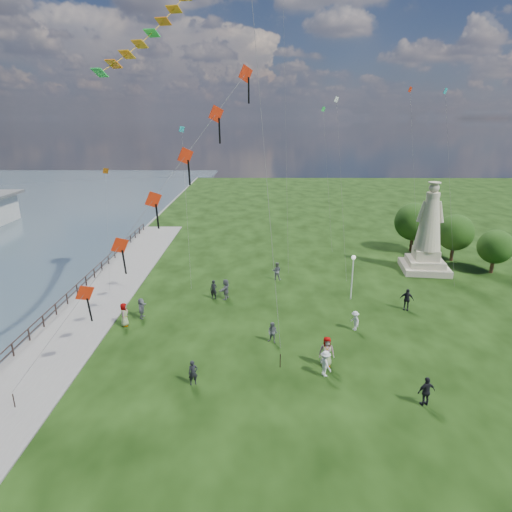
{
  "coord_description": "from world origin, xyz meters",
  "views": [
    {
      "loc": [
        -0.83,
        -19.68,
        14.42
      ],
      "look_at": [
        -1.0,
        8.0,
        5.5
      ],
      "focal_mm": 30.0,
      "sensor_mm": 36.0,
      "label": 1
    }
  ],
  "objects_px": {
    "person_2": "(325,364)",
    "person_8": "(355,321)",
    "person_5": "(141,308)",
    "person_6": "(214,289)",
    "statue": "(428,238)",
    "person_0": "(193,373)",
    "person_7": "(277,271)",
    "person_4": "(326,352)",
    "person_9": "(407,299)",
    "person_1": "(273,333)",
    "person_10": "(124,314)",
    "person_3": "(426,391)",
    "person_11": "(226,289)",
    "lamppost": "(353,268)"
  },
  "relations": [
    {
      "from": "person_5",
      "to": "person_10",
      "type": "height_order",
      "value": "person_10"
    },
    {
      "from": "person_0",
      "to": "statue",
      "type": "bearing_deg",
      "value": 22.99
    },
    {
      "from": "person_5",
      "to": "person_0",
      "type": "bearing_deg",
      "value": -150.5
    },
    {
      "from": "person_3",
      "to": "person_11",
      "type": "distance_m",
      "value": 18.06
    },
    {
      "from": "person_8",
      "to": "person_11",
      "type": "xyz_separation_m",
      "value": [
        -9.6,
        5.5,
        0.14
      ]
    },
    {
      "from": "person_0",
      "to": "person_7",
      "type": "bearing_deg",
      "value": 51.34
    },
    {
      "from": "person_0",
      "to": "person_4",
      "type": "xyz_separation_m",
      "value": [
        7.82,
        1.97,
        0.22
      ]
    },
    {
      "from": "person_6",
      "to": "person_9",
      "type": "height_order",
      "value": "person_9"
    },
    {
      "from": "statue",
      "to": "person_0",
      "type": "bearing_deg",
      "value": -129.07
    },
    {
      "from": "lamppost",
      "to": "person_3",
      "type": "xyz_separation_m",
      "value": [
        1.06,
        -13.91,
        -1.93
      ]
    },
    {
      "from": "person_2",
      "to": "person_8",
      "type": "height_order",
      "value": "person_2"
    },
    {
      "from": "person_9",
      "to": "person_4",
      "type": "bearing_deg",
      "value": -112.96
    },
    {
      "from": "person_7",
      "to": "person_11",
      "type": "height_order",
      "value": "person_11"
    },
    {
      "from": "person_5",
      "to": "person_9",
      "type": "height_order",
      "value": "person_9"
    },
    {
      "from": "person_4",
      "to": "person_5",
      "type": "height_order",
      "value": "person_4"
    },
    {
      "from": "person_0",
      "to": "person_8",
      "type": "xyz_separation_m",
      "value": [
        10.56,
        6.62,
        -0.02
      ]
    },
    {
      "from": "lamppost",
      "to": "person_10",
      "type": "relative_size",
      "value": 2.18
    },
    {
      "from": "person_4",
      "to": "person_6",
      "type": "distance_m",
      "value": 12.89
    },
    {
      "from": "person_5",
      "to": "lamppost",
      "type": "bearing_deg",
      "value": -79.33
    },
    {
      "from": "person_5",
      "to": "person_6",
      "type": "distance_m",
      "value": 6.27
    },
    {
      "from": "person_0",
      "to": "person_7",
      "type": "distance_m",
      "value": 17.47
    },
    {
      "from": "person_3",
      "to": "person_10",
      "type": "height_order",
      "value": "person_10"
    },
    {
      "from": "person_5",
      "to": "person_9",
      "type": "distance_m",
      "value": 20.55
    },
    {
      "from": "statue",
      "to": "person_6",
      "type": "height_order",
      "value": "statue"
    },
    {
      "from": "person_4",
      "to": "person_6",
      "type": "xyz_separation_m",
      "value": [
        -7.87,
        10.2,
        -0.15
      ]
    },
    {
      "from": "person_2",
      "to": "person_10",
      "type": "distance_m",
      "value": 15.04
    },
    {
      "from": "person_3",
      "to": "person_8",
      "type": "distance_m",
      "value": 8.63
    },
    {
      "from": "person_2",
      "to": "person_11",
      "type": "distance_m",
      "value": 13.04
    },
    {
      "from": "lamppost",
      "to": "person_10",
      "type": "distance_m",
      "value": 18.24
    },
    {
      "from": "person_6",
      "to": "person_4",
      "type": "bearing_deg",
      "value": -36.16
    },
    {
      "from": "person_2",
      "to": "person_9",
      "type": "relative_size",
      "value": 0.91
    },
    {
      "from": "person_0",
      "to": "person_10",
      "type": "xyz_separation_m",
      "value": [
        -6.05,
        7.21,
        0.14
      ]
    },
    {
      "from": "statue",
      "to": "person_6",
      "type": "xyz_separation_m",
      "value": [
        -20.22,
        -7.1,
        -2.5
      ]
    },
    {
      "from": "person_7",
      "to": "person_8",
      "type": "bearing_deg",
      "value": 124.53
    },
    {
      "from": "person_1",
      "to": "person_6",
      "type": "relative_size",
      "value": 0.91
    },
    {
      "from": "person_1",
      "to": "person_10",
      "type": "xyz_separation_m",
      "value": [
        -10.69,
        2.43,
        0.14
      ]
    },
    {
      "from": "person_1",
      "to": "person_8",
      "type": "xyz_separation_m",
      "value": [
        5.91,
        1.84,
        -0.01
      ]
    },
    {
      "from": "statue",
      "to": "person_11",
      "type": "distance_m",
      "value": 20.64
    },
    {
      "from": "person_3",
      "to": "person_7",
      "type": "xyz_separation_m",
      "value": [
        -7.09,
        18.41,
        0.01
      ]
    },
    {
      "from": "person_7",
      "to": "person_2",
      "type": "bearing_deg",
      "value": 105.21
    },
    {
      "from": "person_3",
      "to": "person_4",
      "type": "distance_m",
      "value": 5.98
    },
    {
      "from": "statue",
      "to": "person_10",
      "type": "distance_m",
      "value": 28.96
    },
    {
      "from": "person_0",
      "to": "person_8",
      "type": "height_order",
      "value": "person_0"
    },
    {
      "from": "statue",
      "to": "person_7",
      "type": "distance_m",
      "value": 15.22
    },
    {
      "from": "person_6",
      "to": "person_8",
      "type": "relative_size",
      "value": 1.12
    },
    {
      "from": "lamppost",
      "to": "person_10",
      "type": "xyz_separation_m",
      "value": [
        -17.47,
        -4.91,
        -1.89
      ]
    },
    {
      "from": "person_8",
      "to": "person_1",
      "type": "bearing_deg",
      "value": -89.68
    },
    {
      "from": "lamppost",
      "to": "person_0",
      "type": "height_order",
      "value": "lamppost"
    },
    {
      "from": "statue",
      "to": "person_11",
      "type": "bearing_deg",
      "value": -152.37
    },
    {
      "from": "person_9",
      "to": "person_10",
      "type": "relative_size",
      "value": 1.0
    }
  ]
}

